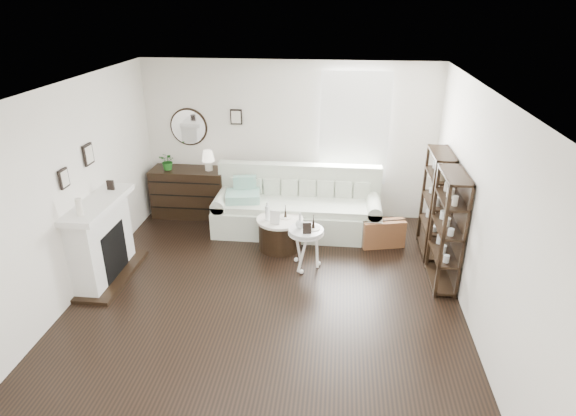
# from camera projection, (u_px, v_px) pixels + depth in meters

# --- Properties ---
(room) EXTENTS (5.50, 5.50, 5.50)m
(room) POSITION_uv_depth(u_px,v_px,m) (332.00, 129.00, 8.05)
(room) COLOR black
(room) RESTS_ON ground
(fireplace) EXTENTS (0.50, 1.40, 1.84)m
(fireplace) POSITION_uv_depth(u_px,v_px,m) (103.00, 242.00, 6.60)
(fireplace) COLOR white
(fireplace) RESTS_ON ground
(shelf_unit_far) EXTENTS (0.30, 0.80, 1.60)m
(shelf_unit_far) POSITION_uv_depth(u_px,v_px,m) (435.00, 203.00, 7.17)
(shelf_unit_far) COLOR black
(shelf_unit_far) RESTS_ON ground
(shelf_unit_near) EXTENTS (0.30, 0.80, 1.60)m
(shelf_unit_near) POSITION_uv_depth(u_px,v_px,m) (447.00, 230.00, 6.36)
(shelf_unit_near) COLOR black
(shelf_unit_near) RESTS_ON ground
(sofa) EXTENTS (2.74, 0.95, 1.06)m
(sofa) POSITION_uv_depth(u_px,v_px,m) (298.00, 210.00, 8.05)
(sofa) COLOR beige
(sofa) RESTS_ON ground
(quilt) EXTENTS (0.62, 0.53, 0.14)m
(quilt) POSITION_uv_depth(u_px,v_px,m) (243.00, 196.00, 7.90)
(quilt) COLOR #299766
(quilt) RESTS_ON sofa
(suitcase) EXTENTS (0.69, 0.37, 0.44)m
(suitcase) POSITION_uv_depth(u_px,v_px,m) (383.00, 234.00, 7.54)
(suitcase) COLOR brown
(suitcase) RESTS_ON ground
(dresser) EXTENTS (1.29, 0.55, 0.86)m
(dresser) POSITION_uv_depth(u_px,v_px,m) (190.00, 192.00, 8.56)
(dresser) COLOR black
(dresser) RESTS_ON ground
(table_lamp) EXTENTS (0.24, 0.24, 0.35)m
(table_lamp) POSITION_uv_depth(u_px,v_px,m) (208.00, 160.00, 8.27)
(table_lamp) COLOR beige
(table_lamp) RESTS_ON dresser
(potted_plant) EXTENTS (0.33, 0.30, 0.31)m
(potted_plant) POSITION_uv_depth(u_px,v_px,m) (168.00, 161.00, 8.30)
(potted_plant) COLOR #1D5F1B
(potted_plant) RESTS_ON dresser
(drum_table) EXTENTS (0.72, 0.72, 0.50)m
(drum_table) POSITION_uv_depth(u_px,v_px,m) (280.00, 233.00, 7.49)
(drum_table) COLOR black
(drum_table) RESTS_ON ground
(pedestal_table) EXTENTS (0.51, 0.51, 0.62)m
(pedestal_table) POSITION_uv_depth(u_px,v_px,m) (306.00, 232.00, 6.82)
(pedestal_table) COLOR white
(pedestal_table) RESTS_ON ground
(eiffel_drum) EXTENTS (0.12, 0.12, 0.19)m
(eiffel_drum) POSITION_uv_depth(u_px,v_px,m) (285.00, 212.00, 7.39)
(eiffel_drum) COLOR black
(eiffel_drum) RESTS_ON drum_table
(bottle_drum) EXTENTS (0.07, 0.07, 0.30)m
(bottle_drum) POSITION_uv_depth(u_px,v_px,m) (267.00, 211.00, 7.27)
(bottle_drum) COLOR silver
(bottle_drum) RESTS_ON drum_table
(card_frame_drum) EXTENTS (0.16, 0.08, 0.20)m
(card_frame_drum) POSITION_uv_depth(u_px,v_px,m) (275.00, 217.00, 7.19)
(card_frame_drum) COLOR silver
(card_frame_drum) RESTS_ON drum_table
(eiffel_ped) EXTENTS (0.13, 0.13, 0.19)m
(eiffel_ped) POSITION_uv_depth(u_px,v_px,m) (313.00, 222.00, 6.78)
(eiffel_ped) COLOR black
(eiffel_ped) RESTS_ON pedestal_table
(flask_ped) EXTENTS (0.13, 0.13, 0.24)m
(flask_ped) POSITION_uv_depth(u_px,v_px,m) (300.00, 221.00, 6.78)
(flask_ped) COLOR silver
(flask_ped) RESTS_ON pedestal_table
(card_frame_ped) EXTENTS (0.13, 0.07, 0.16)m
(card_frame_ped) POSITION_uv_depth(u_px,v_px,m) (307.00, 228.00, 6.64)
(card_frame_ped) COLOR black
(card_frame_ped) RESTS_ON pedestal_table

